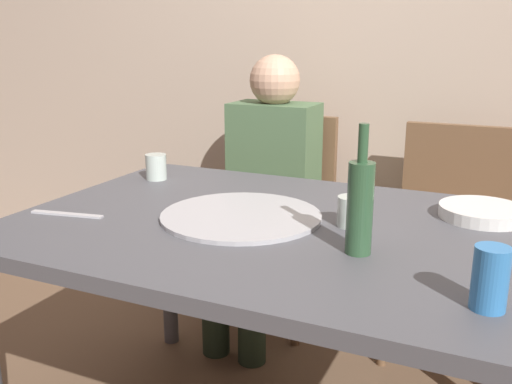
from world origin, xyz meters
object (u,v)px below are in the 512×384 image
object	(u,v)px
tumbler_far	(351,212)
table_knife	(67,214)
wine_bottle	(360,205)
guest_in_sweater	(265,184)
soda_can	(490,278)
tumbler_near	(156,167)
chair_left	(279,204)
plate_stack	(483,212)
chair_right	(451,226)
pizza_tray	(241,216)
dining_table	(273,248)

from	to	relation	value
tumbler_far	table_knife	distance (m)	0.80
wine_bottle	guest_in_sweater	distance (m)	1.10
wine_bottle	soda_can	distance (m)	0.35
wine_bottle	soda_can	bearing A→B (deg)	-31.27
tumbler_near	chair_left	distance (m)	0.72
table_knife	plate_stack	bearing A→B (deg)	-166.87
chair_left	chair_right	size ratio (longest dim) A/B	1.00
table_knife	tumbler_near	bearing A→B (deg)	-99.18
table_knife	guest_in_sweater	size ratio (longest dim) A/B	0.19
tumbler_near	chair_right	bearing A→B (deg)	33.47
wine_bottle	chair_right	world-z (taller)	wine_bottle
chair_right	guest_in_sweater	size ratio (longest dim) A/B	0.77
wine_bottle	soda_can	size ratio (longest dim) A/B	2.49
chair_left	chair_right	world-z (taller)	same
table_knife	soda_can	bearing A→B (deg)	163.83
plate_stack	guest_in_sweater	size ratio (longest dim) A/B	0.20
chair_right	table_knife	bearing A→B (deg)	49.04
soda_can	chair_left	size ratio (longest dim) A/B	0.14
table_knife	chair_right	size ratio (longest dim) A/B	0.24
tumbler_near	plate_stack	distance (m)	1.08
pizza_tray	wine_bottle	distance (m)	0.40
soda_can	table_knife	distance (m)	1.12
table_knife	chair_left	size ratio (longest dim) A/B	0.24
dining_table	plate_stack	distance (m)	0.59
pizza_tray	soda_can	size ratio (longest dim) A/B	3.69
tumbler_near	chair_left	xyz separation A→B (m)	(0.21, 0.63, -0.28)
tumbler_near	pizza_tray	bearing A→B (deg)	-30.30
dining_table	wine_bottle	size ratio (longest dim) A/B	4.63
chair_right	guest_in_sweater	distance (m)	0.77
tumbler_far	plate_stack	xyz separation A→B (m)	(0.32, 0.22, -0.02)
plate_stack	tumbler_near	bearing A→B (deg)	-179.75
pizza_tray	chair_left	distance (m)	0.97
pizza_tray	tumbler_far	bearing A→B (deg)	10.92
plate_stack	guest_in_sweater	xyz separation A→B (m)	(-0.87, 0.47, -0.12)
dining_table	tumbler_near	distance (m)	0.64
table_knife	guest_in_sweater	distance (m)	0.96
tumbler_near	chair_left	size ratio (longest dim) A/B	0.10
table_knife	chair_left	world-z (taller)	chair_left
tumbler_far	dining_table	bearing A→B (deg)	-165.71
tumbler_near	dining_table	bearing A→B (deg)	-25.46
tumbler_near	wine_bottle	bearing A→B (deg)	-25.51
tumbler_far	chair_right	world-z (taller)	chair_right
pizza_tray	soda_can	world-z (taller)	soda_can
pizza_tray	table_knife	bearing A→B (deg)	-158.14
wine_bottle	tumbler_far	world-z (taller)	wine_bottle
plate_stack	table_knife	bearing A→B (deg)	-156.66
pizza_tray	table_knife	world-z (taller)	pizza_tray
dining_table	table_knife	distance (m)	0.59
tumbler_near	table_knife	world-z (taller)	tumbler_near
plate_stack	guest_in_sweater	bearing A→B (deg)	151.39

